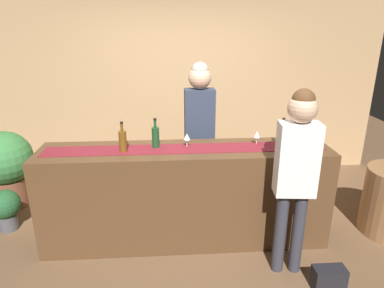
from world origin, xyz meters
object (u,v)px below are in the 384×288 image
Objects in this scene: customer_sipping at (296,165)px; wine_bottle_amber at (123,141)px; wine_glass_mid_counter at (257,135)px; wine_bottle_clear at (282,136)px; potted_plant_tall at (6,164)px; handbag at (329,279)px; wine_glass_near_customer at (187,137)px; bartender at (199,122)px; wine_bottle_green at (156,137)px; potted_plant_small at (6,207)px.

wine_bottle_amber is at bearing 166.35° from customer_sipping.
wine_bottle_clear is at bearing -21.30° from wine_glass_mid_counter.
potted_plant_tall is (-3.16, 0.90, -0.58)m from wine_bottle_clear.
wine_glass_mid_counter is at bearing 116.67° from handbag.
wine_glass_near_customer is 0.08× the size of bartender.
wine_glass_mid_counter is 0.68m from customer_sipping.
customer_sipping reaches higher than handbag.
wine_bottle_green is 0.31m from wine_glass_near_customer.
wine_bottle_clear is at bearing 105.52° from handbag.
potted_plant_small is (-1.39, 0.35, -0.87)m from wine_bottle_amber.
potted_plant_small is 3.40m from handbag.
wine_bottle_clear is at bearing 90.14° from customer_sipping.
wine_glass_mid_counter is at bearing 1.02° from wine_bottle_green.
wine_bottle_green and wine_bottle_clear have the same top height.
wine_glass_mid_counter is at bearing 5.13° from wine_bottle_amber.
wine_bottle_green is (0.31, 0.10, 0.00)m from wine_bottle_amber.
wine_glass_mid_counter is 0.15× the size of potted_plant_tall.
wine_bottle_amber is at bearing -178.95° from wine_bottle_clear.
wine_bottle_amber is 0.18× the size of customer_sipping.
handbag is (3.39, -1.73, -0.45)m from potted_plant_tall.
customer_sipping is 6.15× the size of handbag.
wine_bottle_clear is (1.26, -0.07, 0.00)m from wine_bottle_green.
potted_plant_small is (-2.01, 0.26, -0.86)m from wine_glass_near_customer.
wine_bottle_clear is 3.10m from potted_plant_small.
wine_bottle_amber is 0.63m from wine_glass_near_customer.
potted_plant_tall is (-2.93, 0.80, -0.57)m from wine_glass_mid_counter.
wine_glass_mid_counter is 0.08× the size of customer_sipping.
wine_bottle_amber is at bearing -30.15° from potted_plant_tall.
wine_bottle_clear is 2.10× the size of wine_glass_near_customer.
potted_plant_small is at bearing 172.76° from wine_glass_near_customer.
customer_sipping reaches higher than wine_bottle_green.
potted_plant_small is (-2.91, 0.88, -0.79)m from customer_sipping.
potted_plant_tall is (-1.59, 0.92, -0.58)m from wine_bottle_amber.
wine_glass_near_customer is 1.00× the size of wine_glass_mid_counter.
wine_bottle_amber is 1.68m from potted_plant_small.
potted_plant_tall is at bearing 156.60° from wine_bottle_green.
wine_bottle_green is 1.93m from potted_plant_small.
potted_plant_small is 1.71× the size of handbag.
wine_glass_mid_counter is at bearing 111.14° from customer_sipping.
potted_plant_tall is 3.49× the size of handbag.
wine_glass_near_customer is 0.56m from bartender.
wine_bottle_amber is 0.31× the size of potted_plant_tall.
customer_sipping reaches higher than wine_glass_near_customer.
wine_bottle_clear is 3.34m from potted_plant_tall.
wine_bottle_amber is at bearing 37.54° from bartender.
potted_plant_small is (-2.73, 0.23, -0.86)m from wine_glass_mid_counter.
wine_bottle_amber is 0.63× the size of potted_plant_small.
wine_bottle_amber is at bearing -14.11° from potted_plant_small.
wine_bottle_green is at bearing 176.69° from wine_bottle_clear.
wine_bottle_clear is 0.31× the size of potted_plant_tall.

